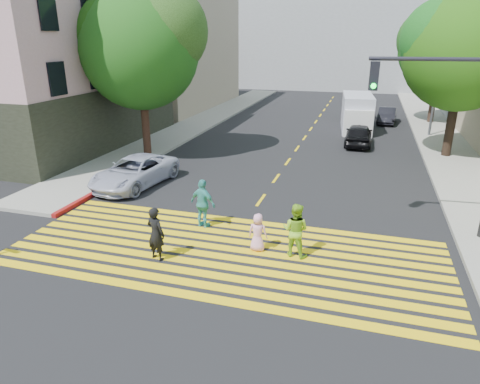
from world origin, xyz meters
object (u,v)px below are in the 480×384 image
at_px(white_van, 357,114).
at_px(pedestrian_child, 258,232).
at_px(white_sedan, 135,172).
at_px(traffic_signal, 464,120).
at_px(pedestrian_man, 156,234).
at_px(tree_left, 141,43).
at_px(pedestrian_extra, 203,204).
at_px(dark_car_near, 359,134).
at_px(pedestrian_woman, 295,230).
at_px(silver_car, 360,107).
at_px(tree_right_far, 443,44).
at_px(dark_car_parked, 387,115).
at_px(tree_right_near, 466,46).

bearing_deg(white_van, pedestrian_child, -101.42).
xyz_separation_m(white_sedan, traffic_signal, (12.52, -1.82, 3.31)).
bearing_deg(traffic_signal, pedestrian_man, -159.29).
bearing_deg(tree_left, pedestrian_extra, -51.69).
bearing_deg(dark_car_near, pedestrian_woman, 84.93).
relative_size(tree_left, pedestrian_extra, 5.12).
height_order(pedestrian_man, silver_car, pedestrian_man).
height_order(silver_car, white_van, white_van).
bearing_deg(silver_car, white_sedan, 58.58).
relative_size(tree_right_far, dark_car_parked, 2.40).
distance_m(pedestrian_woman, silver_car, 26.33).
relative_size(white_van, traffic_signal, 0.89).
bearing_deg(pedestrian_woman, traffic_signal, -139.14).
xyz_separation_m(pedestrian_man, dark_car_parked, (7.11, 24.65, -0.24)).
height_order(pedestrian_woman, white_sedan, pedestrian_woman).
xyz_separation_m(pedestrian_woman, silver_car, (1.07, 26.31, -0.15)).
bearing_deg(tree_left, pedestrian_woman, -43.38).
height_order(dark_car_near, traffic_signal, traffic_signal).
bearing_deg(white_van, tree_right_far, 32.33).
xyz_separation_m(tree_right_far, pedestrian_man, (-10.41, -25.41, -5.02)).
xyz_separation_m(dark_car_parked, white_van, (-2.17, -3.43, 0.58)).
distance_m(tree_right_far, white_van, 8.33).
distance_m(pedestrian_woman, traffic_signal, 6.11).
relative_size(tree_right_near, dark_car_parked, 2.41).
xyz_separation_m(pedestrian_woman, dark_car_parked, (3.19, 23.23, -0.25)).
relative_size(pedestrian_woman, white_van, 0.31).
relative_size(dark_car_near, dark_car_parked, 1.08).
bearing_deg(pedestrian_extra, tree_right_far, -95.45).
height_order(pedestrian_man, pedestrian_child, pedestrian_man).
xyz_separation_m(pedestrian_extra, silver_car, (4.50, 25.14, -0.18)).
relative_size(pedestrian_man, white_sedan, 0.36).
relative_size(silver_car, dark_car_parked, 1.31).
relative_size(silver_car, white_van, 0.88).
relative_size(tree_right_far, pedestrian_child, 7.08).
distance_m(dark_car_parked, traffic_signal, 20.91).
bearing_deg(tree_right_near, pedestrian_child, -118.45).
bearing_deg(pedestrian_child, tree_left, -45.36).
height_order(tree_left, dark_car_near, tree_left).
bearing_deg(white_sedan, traffic_signal, -0.74).
bearing_deg(tree_right_near, pedestrian_extra, -127.83).
bearing_deg(white_van, tree_left, -141.19).
distance_m(pedestrian_man, traffic_signal, 9.89).
xyz_separation_m(pedestrian_extra, dark_car_parked, (6.62, 22.06, -0.27)).
height_order(tree_right_far, traffic_signal, tree_right_far).
height_order(pedestrian_woman, pedestrian_child, pedestrian_woman).
bearing_deg(pedestrian_man, traffic_signal, -139.04).
height_order(pedestrian_extra, silver_car, pedestrian_extra).
bearing_deg(pedestrian_child, tree_right_far, -106.05).
distance_m(tree_right_far, pedestrian_man, 27.92).
height_order(tree_right_far, silver_car, tree_right_far).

